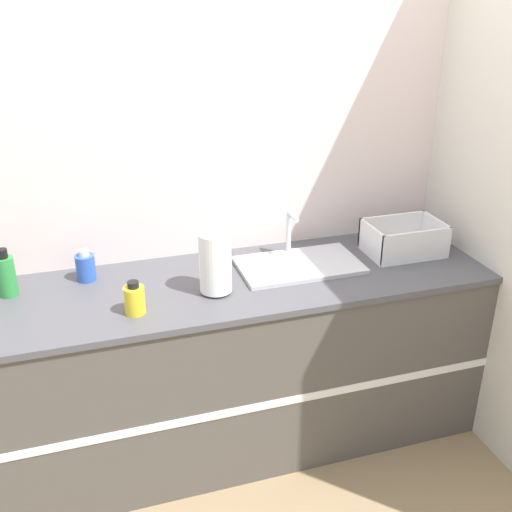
% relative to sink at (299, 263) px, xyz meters
% --- Properties ---
extents(ground_plane, '(12.00, 12.00, 0.00)m').
position_rel_sink_xyz_m(ground_plane, '(-0.39, -0.38, -0.92)').
color(ground_plane, '#937A56').
extents(wall_back, '(4.90, 0.06, 2.60)m').
position_rel_sink_xyz_m(wall_back, '(-0.39, 0.33, 0.38)').
color(wall_back, silver).
rests_on(wall_back, ground_plane).
extents(wall_right, '(0.06, 2.68, 2.60)m').
position_rel_sink_xyz_m(wall_right, '(0.88, -0.04, 0.38)').
color(wall_right, beige).
rests_on(wall_right, ground_plane).
extents(counter_cabinet, '(2.52, 0.70, 0.90)m').
position_rel_sink_xyz_m(counter_cabinet, '(-0.39, -0.04, -0.47)').
color(counter_cabinet, '#514C47').
rests_on(counter_cabinet, ground_plane).
extents(sink, '(0.58, 0.34, 0.23)m').
position_rel_sink_xyz_m(sink, '(0.00, 0.00, 0.00)').
color(sink, silver).
rests_on(sink, counter_cabinet).
extents(paper_towel_roll, '(0.14, 0.14, 0.28)m').
position_rel_sink_xyz_m(paper_towel_roll, '(-0.44, -0.14, 0.12)').
color(paper_towel_roll, '#4C4C51').
rests_on(paper_towel_roll, counter_cabinet).
extents(dish_rack, '(0.37, 0.25, 0.16)m').
position_rel_sink_xyz_m(dish_rack, '(0.55, -0.00, 0.04)').
color(dish_rack, white).
rests_on(dish_rack, counter_cabinet).
extents(bottle_green, '(0.08, 0.08, 0.22)m').
position_rel_sink_xyz_m(bottle_green, '(-1.30, 0.11, 0.08)').
color(bottle_green, '#2D8C3D').
rests_on(bottle_green, counter_cabinet).
extents(bottle_yellow, '(0.08, 0.08, 0.14)m').
position_rel_sink_xyz_m(bottle_yellow, '(-0.80, -0.21, 0.05)').
color(bottle_yellow, yellow).
rests_on(bottle_yellow, counter_cabinet).
extents(bottle_blue, '(0.09, 0.09, 0.15)m').
position_rel_sink_xyz_m(bottle_blue, '(-0.97, 0.16, 0.05)').
color(bottle_blue, '#2D56B7').
rests_on(bottle_blue, counter_cabinet).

